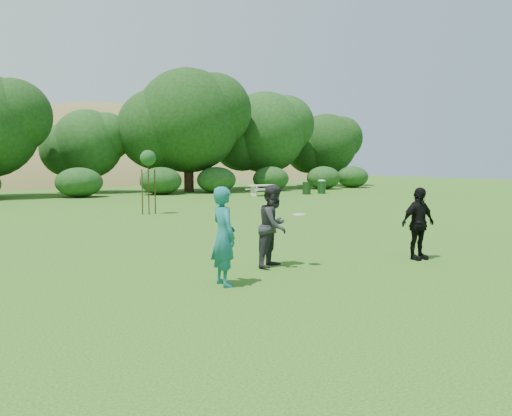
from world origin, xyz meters
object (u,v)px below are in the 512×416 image
(player_grey, at_px, (274,226))
(trash_can_near, at_px, (307,188))
(trash_can_lidded, at_px, (322,186))
(picnic_table, at_px, (262,188))
(sapling, at_px, (148,160))
(player_teal, at_px, (224,236))
(player_black, at_px, (418,223))

(player_grey, height_order, trash_can_near, player_grey)
(player_grey, xyz_separation_m, trash_can_lidded, (18.03, 19.38, -0.36))
(picnic_table, bearing_deg, trash_can_near, -8.67)
(picnic_table, bearing_deg, player_grey, -123.21)
(trash_can_near, height_order, sapling, sapling)
(player_teal, relative_size, trash_can_near, 2.06)
(player_grey, relative_size, picnic_table, 1.01)
(player_black, bearing_deg, player_teal, 179.38)
(trash_can_near, distance_m, picnic_table, 3.60)
(player_teal, bearing_deg, trash_can_lidded, -39.38)
(player_black, distance_m, trash_can_near, 24.45)
(player_grey, xyz_separation_m, trash_can_near, (16.58, 19.35, -0.46))
(sapling, bearing_deg, trash_can_near, 25.71)
(player_teal, relative_size, player_grey, 1.02)
(player_teal, bearing_deg, player_black, -88.66)
(trash_can_near, xyz_separation_m, trash_can_lidded, (1.45, 0.03, 0.09))
(player_grey, distance_m, trash_can_near, 25.49)
(player_grey, relative_size, trash_can_lidded, 1.72)
(player_grey, bearing_deg, picnic_table, 26.65)
(player_teal, xyz_separation_m, trash_can_lidded, (19.79, 20.25, -0.39))
(player_teal, distance_m, player_grey, 1.96)
(player_teal, relative_size, sapling, 0.65)
(sapling, distance_m, trash_can_lidded, 17.79)
(player_teal, bearing_deg, trash_can_near, -37.25)
(player_black, bearing_deg, sapling, 99.37)
(picnic_table, bearing_deg, player_black, -114.68)
(player_grey, height_order, picnic_table, player_grey)
(picnic_table, height_order, trash_can_lidded, trash_can_lidded)
(player_grey, bearing_deg, trash_can_near, 19.27)
(player_grey, height_order, trash_can_lidded, player_grey)
(trash_can_near, height_order, trash_can_lidded, trash_can_lidded)
(player_teal, height_order, picnic_table, player_teal)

